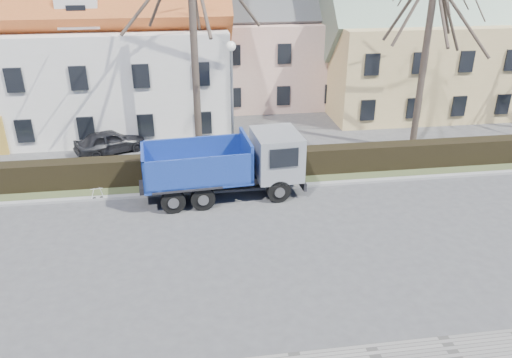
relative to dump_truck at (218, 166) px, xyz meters
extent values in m
plane|color=#424345|center=(1.32, -4.15, -1.49)|extent=(120.00, 120.00, 0.00)
cube|color=gray|center=(1.32, 0.45, -1.43)|extent=(80.00, 0.30, 0.12)
cube|color=#3E4A29|center=(1.32, 2.05, -1.44)|extent=(80.00, 3.00, 0.10)
cube|color=black|center=(1.32, 1.85, -0.84)|extent=(60.00, 0.90, 1.30)
imported|color=black|center=(-5.52, 6.24, -0.83)|extent=(4.13, 2.96, 1.31)
camera|label=1|loc=(-1.25, -20.52, 8.90)|focal=35.00mm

